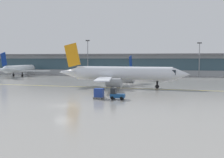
# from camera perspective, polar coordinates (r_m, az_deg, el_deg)

# --- Properties ---
(ground_plane) EXTENTS (400.00, 400.00, 0.00)m
(ground_plane) POSITION_cam_1_polar(r_m,az_deg,el_deg) (50.12, -9.00, -4.83)
(ground_plane) COLOR gray
(taxiway_centreline_stripe) EXTENTS (109.55, 10.71, 0.01)m
(taxiway_centreline_stripe) POSITION_cam_1_polar(r_m,az_deg,el_deg) (78.83, 1.76, -1.66)
(taxiway_centreline_stripe) COLOR yellow
(taxiway_centreline_stripe) RESTS_ON ground_plane
(terminal_concourse) EXTENTS (220.42, 11.00, 9.60)m
(terminal_concourse) POSITION_cam_1_polar(r_m,az_deg,el_deg) (141.64, 5.37, 2.72)
(terminal_concourse) COLOR #B2B7BC
(terminal_concourse) RESTS_ON ground_plane
(gate_airplane_0) EXTENTS (28.19, 30.22, 10.04)m
(gate_airplane_0) POSITION_cam_1_polar(r_m,az_deg,el_deg) (138.48, -16.59, 1.77)
(gate_airplane_0) COLOR white
(gate_airplane_0) RESTS_ON ground_plane
(gate_airplane_1) EXTENTS (24.03, 25.97, 8.60)m
(gate_airplane_1) POSITION_cam_1_polar(r_m,az_deg,el_deg) (120.74, 4.70, 1.43)
(gate_airplane_1) COLOR white
(gate_airplane_1) RESTS_ON ground_plane
(taxiing_regional_jet) EXTENTS (35.45, 32.82, 11.74)m
(taxiing_regional_jet) POSITION_cam_1_polar(r_m,az_deg,el_deg) (80.67, 1.73, 0.97)
(taxiing_regional_jet) COLOR silver
(taxiing_regional_jet) RESTS_ON ground_plane
(baggage_tug) EXTENTS (2.61, 1.63, 2.10)m
(baggage_tug) POSITION_cam_1_polar(r_m,az_deg,el_deg) (56.98, 0.81, -2.85)
(baggage_tug) COLOR #194C8C
(baggage_tug) RESTS_ON ground_plane
(cargo_dolly_lead) EXTENTS (2.11, 1.61, 1.94)m
(cargo_dolly_lead) POSITION_cam_1_polar(r_m,az_deg,el_deg) (57.76, -2.40, -2.60)
(cargo_dolly_lead) COLOR #595B60
(cargo_dolly_lead) RESTS_ON ground_plane
(apron_light_mast_1) EXTENTS (1.80, 0.36, 15.74)m
(apron_light_mast_1) POSITION_cam_1_polar(r_m,az_deg,el_deg) (140.02, -4.46, 4.20)
(apron_light_mast_1) COLOR gray
(apron_light_mast_1) RESTS_ON ground_plane
(apron_light_mast_2) EXTENTS (1.80, 0.36, 14.08)m
(apron_light_mast_2) POSITION_cam_1_polar(r_m,az_deg,el_deg) (132.68, 15.68, 3.74)
(apron_light_mast_2) COLOR gray
(apron_light_mast_2) RESTS_ON ground_plane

